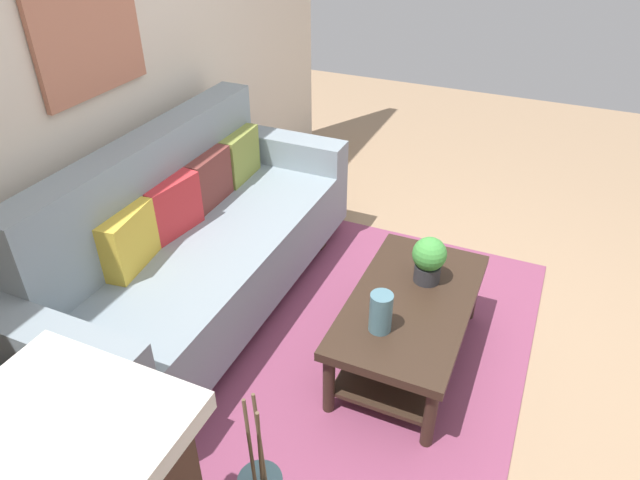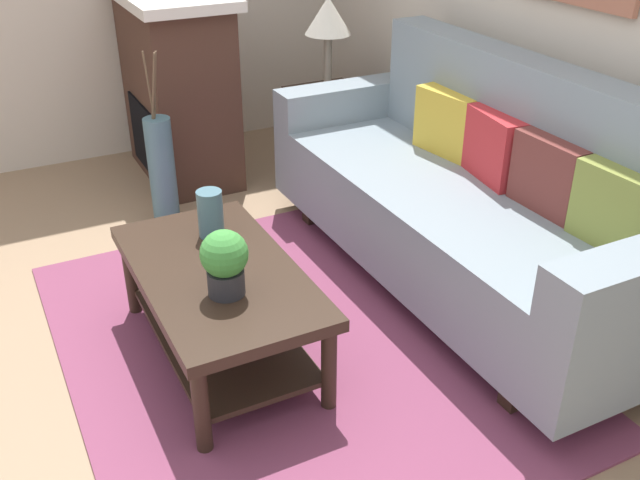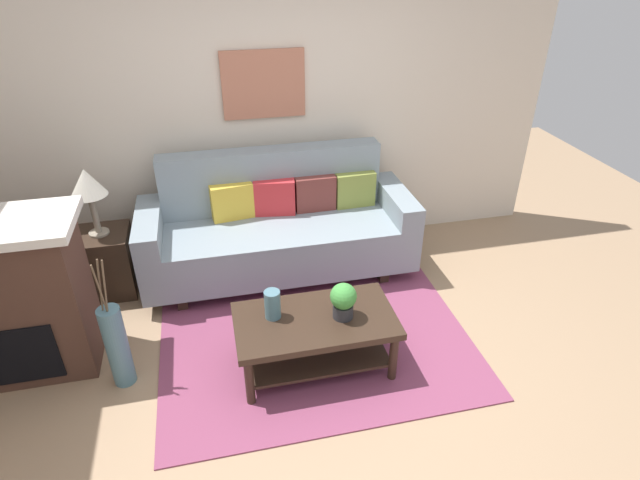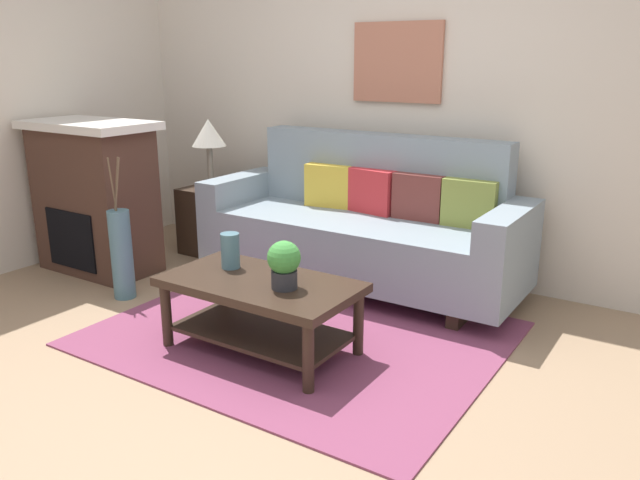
% 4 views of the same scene
% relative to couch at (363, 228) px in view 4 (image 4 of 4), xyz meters
% --- Properties ---
extents(ground_plane, '(9.13, 9.13, 0.00)m').
position_rel_couch_xyz_m(ground_plane, '(0.12, -1.48, -0.43)').
color(ground_plane, '#9E7F60').
extents(wall_back, '(5.13, 0.10, 2.70)m').
position_rel_couch_xyz_m(wall_back, '(0.12, 0.54, 0.92)').
color(wall_back, beige).
rests_on(wall_back, ground_plane).
extents(wall_left, '(0.10, 4.96, 2.70)m').
position_rel_couch_xyz_m(wall_left, '(-2.50, -1.00, 0.92)').
color(wall_left, beige).
rests_on(wall_left, ground_plane).
extents(area_rug, '(2.31, 1.86, 0.01)m').
position_rel_couch_xyz_m(area_rug, '(0.12, -0.98, -0.43)').
color(area_rug, '#843D5B').
rests_on(area_rug, ground_plane).
extents(couch, '(2.34, 0.84, 1.08)m').
position_rel_couch_xyz_m(couch, '(0.00, 0.00, 0.00)').
color(couch, gray).
rests_on(couch, ground_plane).
extents(throw_pillow_mustard, '(0.37, 0.17, 0.32)m').
position_rel_couch_xyz_m(throw_pillow_mustard, '(-0.37, 0.12, 0.25)').
color(throw_pillow_mustard, gold).
rests_on(throw_pillow_mustard, couch).
extents(throw_pillow_crimson, '(0.37, 0.17, 0.32)m').
position_rel_couch_xyz_m(throw_pillow_crimson, '(-0.00, 0.12, 0.25)').
color(throw_pillow_crimson, red).
rests_on(throw_pillow_crimson, couch).
extents(throw_pillow_maroon, '(0.36, 0.13, 0.32)m').
position_rel_couch_xyz_m(throw_pillow_maroon, '(0.37, 0.12, 0.25)').
color(throw_pillow_maroon, brown).
rests_on(throw_pillow_maroon, couch).
extents(throw_pillow_olive, '(0.36, 0.14, 0.32)m').
position_rel_couch_xyz_m(throw_pillow_olive, '(0.74, 0.12, 0.25)').
color(throw_pillow_olive, olive).
rests_on(throw_pillow_olive, couch).
extents(coffee_table, '(1.10, 0.60, 0.43)m').
position_rel_couch_xyz_m(coffee_table, '(0.06, -1.27, -0.12)').
color(coffee_table, '#332319').
rests_on(coffee_table, ground_plane).
extents(tabletop_vase, '(0.11, 0.11, 0.21)m').
position_rel_couch_xyz_m(tabletop_vase, '(-0.22, -1.20, 0.10)').
color(tabletop_vase, slate).
rests_on(tabletop_vase, coffee_table).
extents(potted_plant_tabletop, '(0.18, 0.18, 0.26)m').
position_rel_couch_xyz_m(potted_plant_tabletop, '(0.25, -1.30, 0.14)').
color(potted_plant_tabletop, '#2D2D33').
rests_on(potted_plant_tabletop, coffee_table).
extents(side_table, '(0.44, 0.44, 0.56)m').
position_rel_couch_xyz_m(side_table, '(-1.47, 0.02, -0.15)').
color(side_table, '#332319').
rests_on(side_table, ground_plane).
extents(table_lamp, '(0.28, 0.28, 0.57)m').
position_rel_couch_xyz_m(table_lamp, '(-1.47, 0.02, 0.56)').
color(table_lamp, gray).
rests_on(table_lamp, side_table).
extents(fireplace, '(1.02, 0.58, 1.16)m').
position_rel_couch_xyz_m(fireplace, '(-1.90, -0.81, 0.16)').
color(fireplace, '#472D23').
rests_on(fireplace, ground_plane).
extents(floor_vase, '(0.15, 0.15, 0.62)m').
position_rel_couch_xyz_m(floor_vase, '(-1.26, -1.13, -0.12)').
color(floor_vase, slate).
rests_on(floor_vase, ground_plane).
extents(floor_vase_branch_a, '(0.05, 0.05, 0.36)m').
position_rel_couch_xyz_m(floor_vase_branch_a, '(-1.24, -1.13, 0.37)').
color(floor_vase_branch_a, brown).
rests_on(floor_vase_branch_a, floor_vase).
extents(floor_vase_branch_b, '(0.05, 0.05, 0.36)m').
position_rel_couch_xyz_m(floor_vase_branch_b, '(-1.27, -1.11, 0.37)').
color(floor_vase_branch_b, brown).
rests_on(floor_vase_branch_b, floor_vase).
extents(floor_vase_branch_c, '(0.03, 0.03, 0.36)m').
position_rel_couch_xyz_m(floor_vase_branch_c, '(-1.27, -1.15, 0.37)').
color(floor_vase_branch_c, brown).
rests_on(floor_vase_branch_c, floor_vase).
extents(framed_painting, '(0.71, 0.03, 0.57)m').
position_rel_couch_xyz_m(framed_painting, '(-0.00, 0.47, 1.15)').
color(framed_painting, '#B77056').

